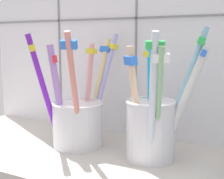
# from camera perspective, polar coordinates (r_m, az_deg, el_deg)

# --- Properties ---
(counter_slab) EXTENTS (0.64, 0.22, 0.02)m
(counter_slab) POSITION_cam_1_polar(r_m,az_deg,el_deg) (0.46, -1.17, -13.39)
(counter_slab) COLOR #BCB7AD
(counter_slab) RESTS_ON ground
(tile_wall_back) EXTENTS (0.64, 0.02, 0.45)m
(tile_wall_back) POSITION_cam_1_polar(r_m,az_deg,el_deg) (0.54, 5.02, 13.17)
(tile_wall_back) COLOR white
(tile_wall_back) RESTS_ON ground
(toothbrush_cup_left) EXTENTS (0.11, 0.15, 0.18)m
(toothbrush_cup_left) POSITION_cam_1_polar(r_m,az_deg,el_deg) (0.49, -6.39, -5.24)
(toothbrush_cup_left) COLOR silver
(toothbrush_cup_left) RESTS_ON counter_slab
(toothbrush_cup_right) EXTENTS (0.11, 0.09, 0.19)m
(toothbrush_cup_right) POSITION_cam_1_polar(r_m,az_deg,el_deg) (0.43, 7.53, -6.31)
(toothbrush_cup_right) COLOR silver
(toothbrush_cup_right) RESTS_ON counter_slab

